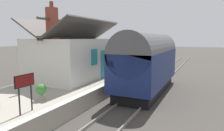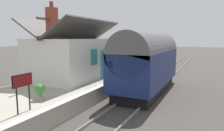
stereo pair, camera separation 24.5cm
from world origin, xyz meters
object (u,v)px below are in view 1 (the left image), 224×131
object	(u,v)px
station_building	(73,57)
planter_bench_right	(139,64)
bench_near_building	(126,63)
station_sign_board	(25,84)
tree_mid_background	(69,34)
planter_edge_near	(129,57)
train	(147,61)
planter_by_door	(123,60)
bench_mid_platform	(139,59)
planter_edge_far	(41,92)

from	to	relation	value
station_building	planter_bench_right	bearing A→B (deg)	-17.59
bench_near_building	station_sign_board	size ratio (longest dim) A/B	0.90
station_building	tree_mid_background	bearing A→B (deg)	39.12
planter_bench_right	planter_edge_near	world-z (taller)	planter_edge_near
train	station_building	world-z (taller)	station_building
planter_bench_right	planter_edge_near	bearing A→B (deg)	28.76
station_building	planter_bench_right	xyz separation A→B (m)	(8.12, -2.58, -1.30)
planter_bench_right	station_sign_board	distance (m)	14.89
station_building	bench_near_building	world-z (taller)	station_building
planter_by_door	station_sign_board	world-z (taller)	station_sign_board
bench_mid_platform	bench_near_building	size ratio (longest dim) A/B	1.00
station_building	bench_mid_platform	distance (m)	11.76
bench_mid_platform	tree_mid_background	xyz separation A→B (m)	(-6.46, 5.68, 2.97)
bench_mid_platform	planter_bench_right	world-z (taller)	bench_mid_platform
station_building	bench_mid_platform	world-z (taller)	station_building
planter_edge_far	planter_bench_right	bearing A→B (deg)	-2.84
station_building	planter_bench_right	distance (m)	8.62
station_building	planter_edge_near	xyz separation A→B (m)	(14.67, 1.02, -1.27)
planter_edge_far	planter_by_door	bearing A→B (deg)	6.62
train	station_sign_board	bearing A→B (deg)	162.66
train	planter_edge_far	size ratio (longest dim) A/B	10.37
planter_edge_far	planter_edge_near	world-z (taller)	planter_edge_far
planter_edge_near	tree_mid_background	xyz separation A→B (m)	(-9.52, 3.17, 3.14)
planter_edge_far	tree_mid_background	world-z (taller)	tree_mid_background
station_building	bench_mid_platform	bearing A→B (deg)	-7.32
station_building	bench_mid_platform	size ratio (longest dim) A/B	4.72
tree_mid_background	bench_near_building	bearing A→B (deg)	-73.55
planter_edge_near	planter_by_door	bearing A→B (deg)	-166.41
tree_mid_background	train	bearing A→B (deg)	-109.78
bench_near_building	planter_by_door	xyz separation A→B (m)	(2.85, 1.46, -0.07)
planter_bench_right	planter_edge_near	size ratio (longest dim) A/B	1.16
train	planter_edge_far	bearing A→B (deg)	154.66
train	planter_bench_right	bearing A→B (deg)	22.61
train	bench_near_building	bearing A→B (deg)	35.08
tree_mid_background	station_building	bearing A→B (deg)	-140.88
bench_mid_platform	tree_mid_background	world-z (taller)	tree_mid_background
bench_near_building	station_sign_board	bearing A→B (deg)	-176.10
planter_edge_near	station_building	bearing A→B (deg)	-176.03
bench_mid_platform	bench_near_building	xyz separation A→B (m)	(-4.74, -0.15, 0.00)
planter_edge_far	tree_mid_background	distance (m)	12.41
bench_mid_platform	station_sign_board	bearing A→B (deg)	-176.65
bench_mid_platform	planter_edge_far	xyz separation A→B (m)	(-16.84, -0.42, -0.07)
bench_near_building	tree_mid_background	bearing A→B (deg)	106.45
planter_edge_far	station_sign_board	xyz separation A→B (m)	(-1.52, -0.65, 0.78)
train	station_sign_board	size ratio (longest dim) A/B	5.39
bench_mid_platform	planter_by_door	world-z (taller)	bench_mid_platform
planter_bench_right	tree_mid_background	bearing A→B (deg)	113.73
planter_bench_right	planter_edge_near	distance (m)	7.47
bench_near_building	station_sign_board	xyz separation A→B (m)	(-13.61, -0.93, 0.71)
bench_near_building	planter_edge_near	size ratio (longest dim) A/B	1.82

